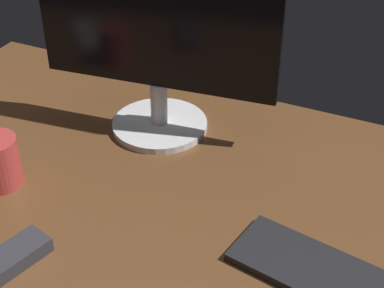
{
  "coord_description": "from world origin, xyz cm",
  "views": [
    {
      "loc": [
        39.91,
        -74.42,
        72.69
      ],
      "look_at": [
        0.6,
        9.94,
        8.0
      ],
      "focal_mm": 55.35,
      "sensor_mm": 36.0,
      "label": 1
    }
  ],
  "objects": [
    {
      "name": "desk",
      "position": [
        0.0,
        0.0,
        1.0
      ],
      "size": [
        140.0,
        84.0,
        2.0
      ],
      "primitive_type": "cube",
      "color": "brown",
      "rests_on": "ground"
    },
    {
      "name": "monitor",
      "position": [
        -12.05,
        20.48,
        27.41
      ],
      "size": [
        49.87,
        20.63,
        49.34
      ],
      "rotation": [
        0.0,
        0.0,
        0.11
      ],
      "color": "silver",
      "rests_on": "desk"
    }
  ]
}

